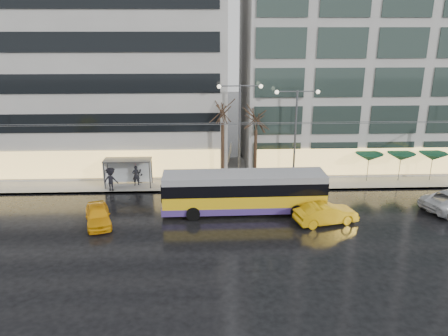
{
  "coord_description": "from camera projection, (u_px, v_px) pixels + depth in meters",
  "views": [
    {
      "loc": [
        -0.85,
        -26.92,
        14.01
      ],
      "look_at": [
        0.39,
        5.0,
        3.54
      ],
      "focal_mm": 35.0,
      "sensor_mm": 36.0,
      "label": 1
    }
  ],
  "objects": [
    {
      "name": "parasol_c",
      "position": [
        433.0,
        156.0,
        40.37
      ],
      "size": [
        2.5,
        2.5,
        2.65
      ],
      "color": "#595B60",
      "rests_on": "sidewalk"
    },
    {
      "name": "building_right",
      "position": [
        400.0,
        39.0,
        44.76
      ],
      "size": [
        32.0,
        14.0,
        25.0
      ],
      "primitive_type": "cube",
      "color": "#A09D99",
      "rests_on": "sidewalk"
    },
    {
      "name": "kerb",
      "position": [
        240.0,
        191.0,
        38.6
      ],
      "size": [
        80.0,
        0.1,
        0.15
      ],
      "primitive_type": "cube",
      "color": "slate",
      "rests_on": "ground"
    },
    {
      "name": "tree_a",
      "position": [
        223.0,
        108.0,
        38.21
      ],
      "size": [
        3.2,
        3.2,
        8.4
      ],
      "color": "black",
      "rests_on": "sidewalk"
    },
    {
      "name": "parasol_b",
      "position": [
        401.0,
        157.0,
        40.26
      ],
      "size": [
        2.5,
        2.5,
        2.65
      ],
      "color": "#595B60",
      "rests_on": "sidewalk"
    },
    {
      "name": "bus_shelter",
      "position": [
        124.0,
        166.0,
        39.18
      ],
      "size": [
        4.2,
        1.6,
        2.51
      ],
      "color": "#595B60",
      "rests_on": "sidewalk"
    },
    {
      "name": "pedestrian_c",
      "position": [
        111.0,
        178.0,
        38.13
      ],
      "size": [
        1.33,
        0.91,
        2.11
      ],
      "color": "black",
      "rests_on": "sidewalk"
    },
    {
      "name": "street_lamp_far",
      "position": [
        296.0,
        123.0,
        38.69
      ],
      "size": [
        3.96,
        0.36,
        8.53
      ],
      "color": "#595B60",
      "rests_on": "sidewalk"
    },
    {
      "name": "taxi_b",
      "position": [
        326.0,
        214.0,
        32.19
      ],
      "size": [
        4.95,
        2.69,
        1.55
      ],
      "primitive_type": "imported",
      "rotation": [
        0.0,
        0.0,
        1.81
      ],
      "color": "#DF9F0B",
      "rests_on": "ground"
    },
    {
      "name": "parasol_a",
      "position": [
        369.0,
        157.0,
        40.15
      ],
      "size": [
        2.5,
        2.5,
        2.65
      ],
      "color": "#595B60",
      "rests_on": "sidewalk"
    },
    {
      "name": "trolleybus",
      "position": [
        244.0,
        193.0,
        33.87
      ],
      "size": [
        12.64,
        4.98,
        5.84
      ],
      "color": "yellow",
      "rests_on": "ground"
    },
    {
      "name": "taxi_a",
      "position": [
        98.0,
        215.0,
        32.06
      ],
      "size": [
        2.87,
        4.59,
        1.46
      ],
      "primitive_type": "imported",
      "rotation": [
        0.0,
        0.0,
        0.29
      ],
      "color": "#F0A40C",
      "rests_on": "ground"
    },
    {
      "name": "street_lamp_near",
      "position": [
        240.0,
        121.0,
        38.42
      ],
      "size": [
        3.96,
        0.36,
        9.03
      ],
      "color": "#595B60",
      "rests_on": "sidewalk"
    },
    {
      "name": "building_left",
      "position": [
        56.0,
        55.0,
        43.93
      ],
      "size": [
        34.0,
        14.0,
        22.0
      ],
      "primitive_type": "cube",
      "color": "#A09D99",
      "rests_on": "sidewalk"
    },
    {
      "name": "ground",
      "position": [
        221.0,
        240.0,
        29.95
      ],
      "size": [
        140.0,
        140.0,
        0.0
      ],
      "primitive_type": "plane",
      "color": "black",
      "rests_on": "ground"
    },
    {
      "name": "pedestrian_a",
      "position": [
        136.0,
        170.0,
        39.31
      ],
      "size": [
        1.26,
        1.27,
        2.19
      ],
      "color": "black",
      "rests_on": "sidewalk"
    },
    {
      "name": "sidewalk",
      "position": [
        237.0,
        173.0,
        43.3
      ],
      "size": [
        80.0,
        10.0,
        0.15
      ],
      "primitive_type": "cube",
      "color": "gray",
      "rests_on": "ground"
    },
    {
      "name": "pedestrian_b",
      "position": [
        141.0,
        173.0,
        40.22
      ],
      "size": [
        1.12,
        1.07,
        1.83
      ],
      "color": "black",
      "rests_on": "sidewalk"
    },
    {
      "name": "tree_b",
      "position": [
        256.0,
        115.0,
        38.72
      ],
      "size": [
        3.2,
        3.2,
        7.7
      ],
      "color": "black",
      "rests_on": "sidewalk"
    },
    {
      "name": "catenary",
      "position": [
        230.0,
        149.0,
        36.2
      ],
      "size": [
        42.24,
        5.12,
        7.0
      ],
      "color": "#595B60",
      "rests_on": "ground"
    }
  ]
}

